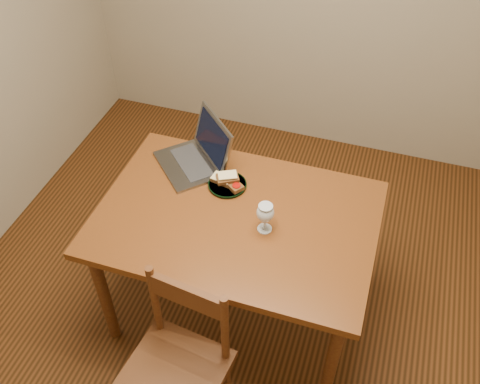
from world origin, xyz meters
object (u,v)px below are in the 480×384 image
(plate, at_px, (227,185))
(laptop, at_px, (199,153))
(chair, at_px, (177,361))
(milk_glass, at_px, (265,218))
(table, at_px, (237,228))

(plate, distance_m, laptop, 0.24)
(chair, xyz_separation_m, milk_glass, (0.20, 0.60, 0.34))
(chair, height_order, laptop, laptop)
(laptop, bearing_deg, milk_glass, 7.87)
(chair, relative_size, laptop, 0.99)
(chair, distance_m, milk_glass, 0.72)
(chair, height_order, plate, chair)
(table, relative_size, laptop, 2.83)
(table, xyz_separation_m, plate, (-0.11, 0.18, 0.09))
(milk_glass, height_order, laptop, laptop)
(chair, xyz_separation_m, plate, (-0.05, 0.82, 0.27))
(table, distance_m, plate, 0.23)
(plate, height_order, milk_glass, milk_glass)
(table, distance_m, milk_glass, 0.22)
(table, xyz_separation_m, milk_glass, (0.15, -0.04, 0.16))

